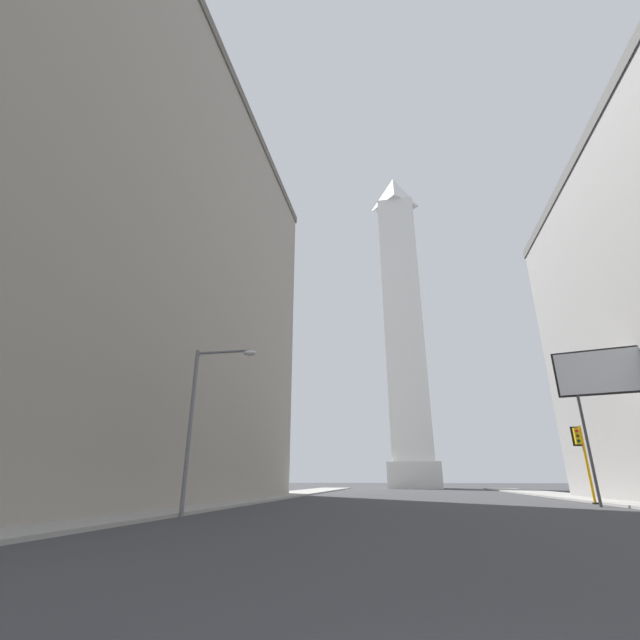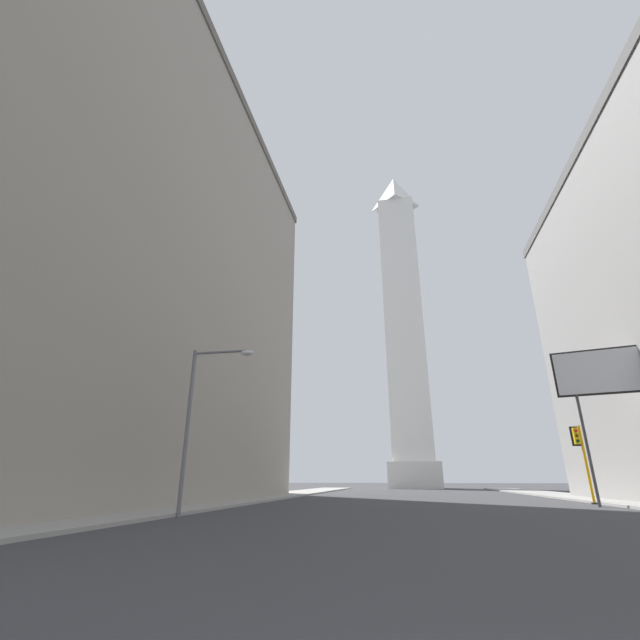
{
  "view_description": "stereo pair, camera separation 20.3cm",
  "coord_description": "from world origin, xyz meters",
  "views": [
    {
      "loc": [
        -1.12,
        -2.19,
        1.54
      ],
      "look_at": [
        -11.91,
        53.63,
        22.75
      ],
      "focal_mm": 24.0,
      "sensor_mm": 36.0,
      "label": 1
    },
    {
      "loc": [
        -0.92,
        -2.15,
        1.54
      ],
      "look_at": [
        -11.91,
        53.63,
        22.75
      ],
      "focal_mm": 24.0,
      "sensor_mm": 36.0,
      "label": 2
    }
  ],
  "objects": [
    {
      "name": "sidewalk_left",
      "position": [
        -13.55,
        29.18,
        0.07
      ],
      "size": [
        5.0,
        97.27,
        0.15
      ],
      "primitive_type": "cube",
      "color": "gray",
      "rests_on": "ground_plane"
    },
    {
      "name": "building_left",
      "position": [
        -28.03,
        24.16,
        17.3
      ],
      "size": [
        29.11,
        42.36,
        34.59
      ],
      "color": "gray",
      "rests_on": "ground_plane"
    },
    {
      "name": "obelisk",
      "position": [
        0.0,
        81.05,
        32.37
      ],
      "size": [
        9.26,
        9.26,
        66.97
      ],
      "color": "silver",
      "rests_on": "ground_plane"
    },
    {
      "name": "traffic_light_mid_right",
      "position": [
        10.74,
        31.21,
        3.34
      ],
      "size": [
        0.77,
        0.5,
        5.05
      ],
      "color": "orange",
      "rests_on": "ground_plane"
    },
    {
      "name": "street_lamp",
      "position": [
        -10.46,
        16.78,
        4.71
      ],
      "size": [
        3.13,
        0.36,
        7.56
      ],
      "color": "slate",
      "rests_on": "ground_plane"
    },
    {
      "name": "billboard_sign",
      "position": [
        12.13,
        27.32,
        7.7
      ],
      "size": [
        6.49,
        1.78,
        9.47
      ],
      "color": "#3F3F42",
      "rests_on": "ground_plane"
    }
  ]
}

